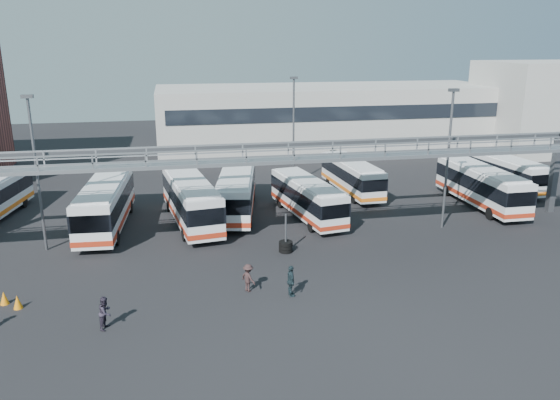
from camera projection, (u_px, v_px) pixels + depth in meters
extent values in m
plane|color=black|center=(309.00, 279.00, 31.83)|extent=(140.00, 140.00, 0.00)
cube|color=gray|center=(291.00, 159.00, 34.83)|extent=(50.00, 1.80, 0.22)
cube|color=gray|center=(294.00, 147.00, 33.76)|extent=(50.00, 0.10, 0.10)
cube|color=gray|center=(288.00, 142.00, 35.36)|extent=(50.00, 0.10, 0.10)
cube|color=#4C4F54|center=(279.00, 145.00, 38.53)|extent=(45.00, 0.50, 0.35)
cube|color=#9E9E99|center=(327.00, 118.00, 68.74)|extent=(42.00, 14.00, 8.00)
cube|color=#B2B2AD|center=(543.00, 107.00, 67.58)|extent=(14.00, 12.00, 11.00)
cylinder|color=#4C4F54|center=(37.00, 177.00, 34.94)|extent=(0.18, 0.18, 10.00)
cube|color=#4C4F54|center=(27.00, 96.00, 33.51)|extent=(0.70, 0.35, 0.22)
cylinder|color=#4C4F54|center=(447.00, 162.00, 39.28)|extent=(0.18, 0.18, 10.00)
cube|color=#4C4F54|center=(454.00, 90.00, 37.85)|extent=(0.70, 0.35, 0.22)
cylinder|color=#4C4F54|center=(294.00, 133.00, 51.89)|extent=(0.18, 0.18, 10.00)
cube|color=#4C4F54|center=(294.00, 78.00, 50.46)|extent=(0.70, 0.35, 0.22)
cylinder|color=black|center=(24.00, 202.00, 45.43)|extent=(0.44, 0.98, 0.94)
cube|color=silver|center=(106.00, 204.00, 40.00)|extent=(3.34, 11.63, 2.87)
cube|color=black|center=(105.00, 199.00, 39.90)|extent=(3.40, 11.70, 1.15)
cube|color=#B22D15|center=(107.00, 217.00, 40.28)|extent=(3.39, 11.68, 0.37)
cube|color=silver|center=(104.00, 184.00, 39.57)|extent=(3.01, 10.47, 0.17)
cylinder|color=black|center=(80.00, 239.00, 36.74)|extent=(0.38, 1.06, 1.04)
cylinder|color=black|center=(116.00, 238.00, 37.04)|extent=(0.38, 1.06, 1.04)
cylinder|color=black|center=(100.00, 208.00, 43.73)|extent=(0.38, 1.06, 1.04)
cylinder|color=black|center=(130.00, 207.00, 44.04)|extent=(0.38, 1.06, 1.04)
cube|color=silver|center=(191.00, 199.00, 41.12)|extent=(4.15, 11.62, 2.84)
cube|color=black|center=(191.00, 195.00, 41.02)|extent=(4.22, 11.68, 1.14)
cube|color=#B22D15|center=(191.00, 212.00, 41.40)|extent=(4.21, 11.67, 0.36)
cube|color=silver|center=(190.00, 180.00, 40.69)|extent=(3.74, 10.45, 0.17)
cylinder|color=black|center=(185.00, 234.00, 37.83)|extent=(0.45, 1.07, 1.03)
cylinder|color=black|center=(218.00, 230.00, 38.58)|extent=(0.45, 1.07, 1.03)
cylinder|color=black|center=(169.00, 205.00, 44.42)|extent=(0.45, 1.07, 1.03)
cylinder|color=black|center=(198.00, 202.00, 45.17)|extent=(0.45, 1.07, 1.03)
cube|color=silver|center=(237.00, 191.00, 43.55)|extent=(4.55, 11.55, 2.82)
cube|color=black|center=(237.00, 187.00, 43.45)|extent=(4.62, 11.62, 1.13)
cube|color=#B22D15|center=(237.00, 203.00, 43.83)|extent=(4.61, 11.61, 0.36)
cube|color=silver|center=(236.00, 173.00, 43.13)|extent=(4.10, 10.39, 0.16)
cylinder|color=black|center=(219.00, 221.00, 40.45)|extent=(0.49, 1.06, 1.02)
cylinder|color=black|center=(250.00, 221.00, 40.49)|extent=(0.49, 1.06, 1.02)
cylinder|color=black|center=(226.00, 195.00, 47.37)|extent=(0.49, 1.06, 1.02)
cylinder|color=black|center=(253.00, 195.00, 47.41)|extent=(0.49, 1.06, 1.02)
cube|color=silver|center=(307.00, 197.00, 42.50)|extent=(3.85, 10.28, 2.51)
cube|color=black|center=(307.00, 194.00, 42.41)|extent=(3.92, 10.35, 1.00)
cube|color=#B22D15|center=(307.00, 208.00, 42.75)|extent=(3.91, 10.34, 0.32)
cube|color=silver|center=(307.00, 181.00, 42.13)|extent=(3.47, 9.25, 0.15)
cylinder|color=black|center=(311.00, 226.00, 39.60)|extent=(0.42, 0.95, 0.91)
cylinder|color=black|center=(337.00, 223.00, 40.29)|extent=(0.42, 0.95, 0.91)
cylinder|color=black|center=(280.00, 202.00, 45.38)|extent=(0.42, 0.95, 0.91)
cylinder|color=black|center=(303.00, 200.00, 46.07)|extent=(0.42, 0.95, 0.91)
cube|color=silver|center=(352.00, 175.00, 49.43)|extent=(2.86, 10.09, 2.49)
cube|color=black|center=(352.00, 172.00, 49.35)|extent=(2.93, 10.15, 1.00)
cube|color=orange|center=(351.00, 185.00, 49.68)|extent=(2.92, 10.14, 0.32)
cube|color=silver|center=(352.00, 161.00, 49.06)|extent=(2.58, 9.08, 0.15)
cylinder|color=black|center=(354.00, 198.00, 46.56)|extent=(0.33, 0.92, 0.91)
cylinder|color=black|center=(376.00, 197.00, 47.05)|extent=(0.33, 0.92, 0.91)
cylinder|color=black|center=(329.00, 181.00, 52.48)|extent=(0.33, 0.92, 0.91)
cylinder|color=black|center=(349.00, 179.00, 52.98)|extent=(0.33, 0.92, 0.91)
cube|color=silver|center=(481.00, 185.00, 45.46)|extent=(2.52, 10.94, 2.73)
cube|color=black|center=(482.00, 181.00, 45.36)|extent=(2.58, 11.00, 1.09)
cube|color=#B22D15|center=(480.00, 196.00, 45.73)|extent=(2.57, 10.99, 0.35)
cube|color=silver|center=(483.00, 168.00, 45.05)|extent=(2.27, 9.85, 0.16)
cylinder|color=black|center=(491.00, 214.00, 42.32)|extent=(0.30, 0.99, 0.99)
cylinder|color=black|center=(517.00, 212.00, 42.74)|extent=(0.30, 0.99, 0.99)
cylinder|color=black|center=(447.00, 190.00, 48.91)|extent=(0.30, 0.99, 0.99)
cylinder|color=black|center=(470.00, 189.00, 49.33)|extent=(0.30, 0.99, 0.99)
cube|color=silver|center=(503.00, 171.00, 51.06)|extent=(3.14, 10.25, 2.52)
cube|color=black|center=(503.00, 168.00, 50.97)|extent=(3.21, 10.31, 1.01)
cube|color=orange|center=(502.00, 180.00, 51.31)|extent=(3.20, 10.30, 0.32)
cube|color=silver|center=(504.00, 157.00, 50.68)|extent=(2.83, 9.22, 0.15)
cylinder|color=black|center=(515.00, 193.00, 48.14)|extent=(0.35, 0.94, 0.92)
cylinder|color=black|center=(535.00, 191.00, 48.70)|extent=(0.35, 0.94, 0.92)
cylinder|color=black|center=(471.00, 176.00, 54.10)|extent=(0.35, 0.94, 0.92)
cylinder|color=black|center=(489.00, 175.00, 54.65)|extent=(0.35, 0.94, 0.92)
imported|color=#2A2432|center=(105.00, 312.00, 26.20)|extent=(0.86, 0.97, 1.66)
imported|color=#312121|center=(248.00, 278.00, 30.11)|extent=(1.06, 1.19, 1.60)
imported|color=#1A2A30|center=(291.00, 281.00, 29.52)|extent=(0.47, 1.05, 1.76)
cone|color=orange|center=(4.00, 298.00, 28.73)|extent=(0.57, 0.57, 0.72)
cone|color=orange|center=(18.00, 302.00, 28.27)|extent=(0.54, 0.54, 0.73)
cylinder|color=black|center=(286.00, 250.00, 35.95)|extent=(0.91, 0.91, 0.22)
cylinder|color=black|center=(286.00, 247.00, 35.88)|extent=(0.91, 0.91, 0.22)
cylinder|color=black|center=(286.00, 243.00, 35.81)|extent=(0.91, 0.91, 0.22)
cylinder|color=#4C4F54|center=(286.00, 233.00, 35.62)|extent=(0.13, 0.13, 2.61)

